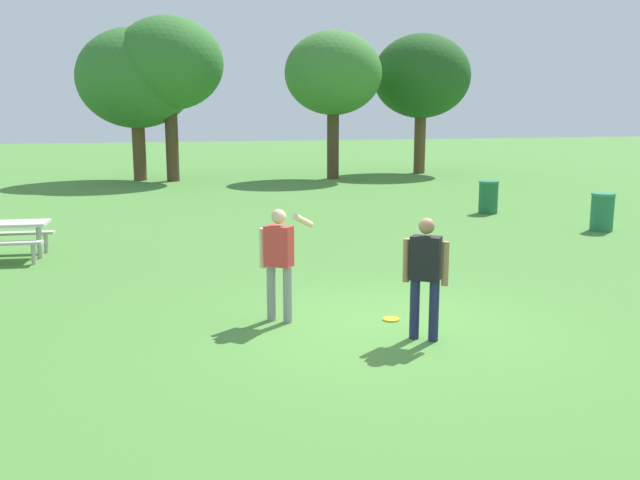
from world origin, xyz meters
The scene contains 11 objects.
ground_plane centered at (0.00, 0.00, 0.00)m, with size 120.00×120.00×0.00m, color #4C8438.
person_thrower centered at (-1.47, 0.63, 0.96)m, with size 0.83×0.52×1.64m.
person_catcher centered at (0.20, -0.68, 0.94)m, with size 0.50×0.41×1.64m.
frisbee centered at (0.10, 0.24, 0.01)m, with size 0.25×0.25×0.03m, color yellow.
picnic_table_near centered at (-6.02, 6.19, 0.56)m, with size 1.82×1.57×0.77m.
trash_can_beside_table centered at (7.98, 5.88, 0.48)m, with size 0.59×0.59×0.96m.
trash_can_further_along centered at (6.70, 9.35, 0.48)m, with size 0.59×0.59×0.96m.
tree_tall_left centered at (-3.12, 22.14, 4.34)m, with size 4.97×4.97×6.48m.
tree_broad_center centered at (-1.74, 21.48, 4.92)m, with size 4.59×4.59×6.91m.
tree_far_right centered at (5.23, 20.66, 4.58)m, with size 4.26×4.26×6.43m.
tree_slender_mid centered at (10.08, 22.21, 4.59)m, with size 4.65×4.65×6.60m.
Camera 1 is at (-3.43, -8.69, 3.00)m, focal length 38.29 mm.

